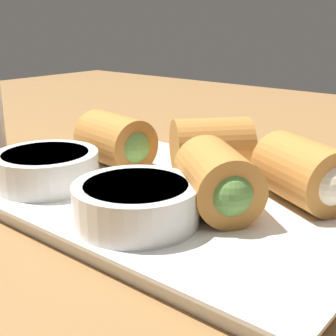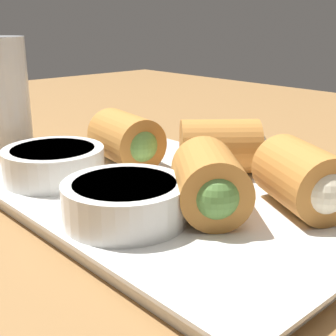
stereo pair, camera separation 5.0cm
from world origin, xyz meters
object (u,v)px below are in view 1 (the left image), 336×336
Objects in this scene: dipping_bowl_far at (46,167)px; dipping_bowl_near at (132,200)px; serving_plate at (168,199)px; spoon at (267,156)px.

dipping_bowl_near is at bearing 175.94° from dipping_bowl_far.
dipping_bowl_near is (-1.96, 6.38, 2.34)cm from serving_plate.
dipping_bowl_far is (11.26, -0.80, 0.00)cm from dipping_bowl_near.
serving_plate is at bearing 89.85° from spoon.
serving_plate is 7.08cm from dipping_bowl_near.
dipping_bowl_near is 11.28cm from dipping_bowl_far.
serving_plate is 1.98× the size of spoon.
spoon is (-9.34, -23.21, -2.52)cm from dipping_bowl_far.
dipping_bowl_near is 24.22cm from spoon.
serving_plate is at bearing -72.96° from dipping_bowl_near.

